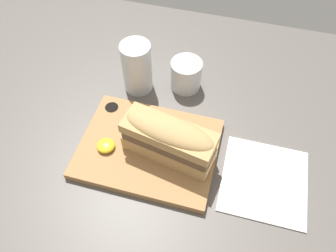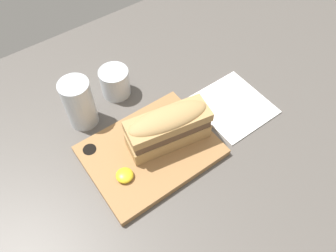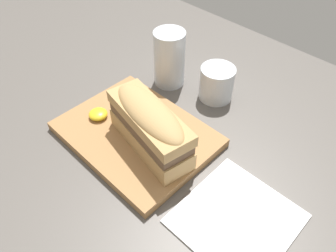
{
  "view_description": "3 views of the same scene",
  "coord_description": "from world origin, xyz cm",
  "px_view_note": "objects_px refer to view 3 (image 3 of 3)",
  "views": [
    {
      "loc": [
        19.71,
        -32.35,
        62.39
      ],
      "look_at": [
        9.4,
        5.59,
        8.49
      ],
      "focal_mm": 35.0,
      "sensor_mm": 36.0,
      "label": 1
    },
    {
      "loc": [
        -13.98,
        -31.45,
        66.93
      ],
      "look_at": [
        10.29,
        2.1,
        9.64
      ],
      "focal_mm": 35.0,
      "sensor_mm": 36.0,
      "label": 2
    },
    {
      "loc": [
        41.25,
        -24.5,
        49.89
      ],
      "look_at": [
        12.81,
        4.49,
        8.83
      ],
      "focal_mm": 35.0,
      "sensor_mm": 36.0,
      "label": 3
    }
  ],
  "objects_px": {
    "sandwich": "(150,125)",
    "wine_glass": "(216,84)",
    "serving_board": "(136,134)",
    "water_glass": "(169,62)",
    "napkin": "(236,219)"
  },
  "relations": [
    {
      "from": "water_glass",
      "to": "napkin",
      "type": "distance_m",
      "value": 0.38
    },
    {
      "from": "water_glass",
      "to": "napkin",
      "type": "bearing_deg",
      "value": -29.04
    },
    {
      "from": "wine_glass",
      "to": "serving_board",
      "type": "bearing_deg",
      "value": -98.97
    },
    {
      "from": "serving_board",
      "to": "wine_glass",
      "type": "height_order",
      "value": "wine_glass"
    },
    {
      "from": "wine_glass",
      "to": "sandwich",
      "type": "bearing_deg",
      "value": -86.14
    },
    {
      "from": "sandwich",
      "to": "napkin",
      "type": "relative_size",
      "value": 1.09
    },
    {
      "from": "sandwich",
      "to": "napkin",
      "type": "distance_m",
      "value": 0.21
    },
    {
      "from": "water_glass",
      "to": "wine_glass",
      "type": "relative_size",
      "value": 1.72
    },
    {
      "from": "serving_board",
      "to": "napkin",
      "type": "relative_size",
      "value": 1.62
    },
    {
      "from": "serving_board",
      "to": "sandwich",
      "type": "height_order",
      "value": "sandwich"
    },
    {
      "from": "serving_board",
      "to": "water_glass",
      "type": "xyz_separation_m",
      "value": [
        -0.08,
        0.17,
        0.05
      ]
    },
    {
      "from": "serving_board",
      "to": "napkin",
      "type": "distance_m",
      "value": 0.25
    },
    {
      "from": "sandwich",
      "to": "wine_glass",
      "type": "height_order",
      "value": "sandwich"
    },
    {
      "from": "water_glass",
      "to": "napkin",
      "type": "relative_size",
      "value": 0.73
    },
    {
      "from": "wine_glass",
      "to": "napkin",
      "type": "height_order",
      "value": "wine_glass"
    }
  ]
}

